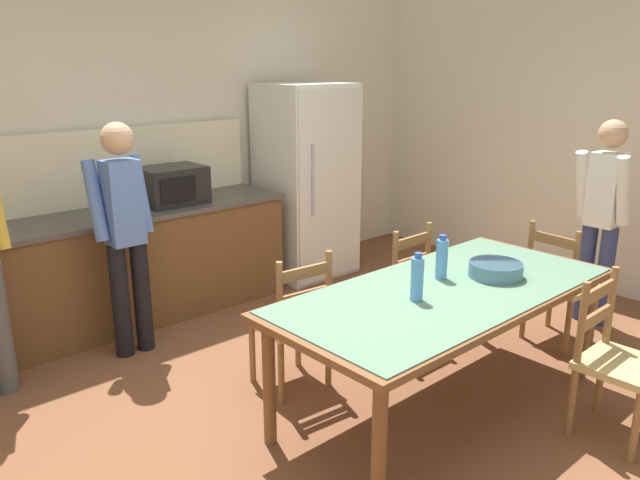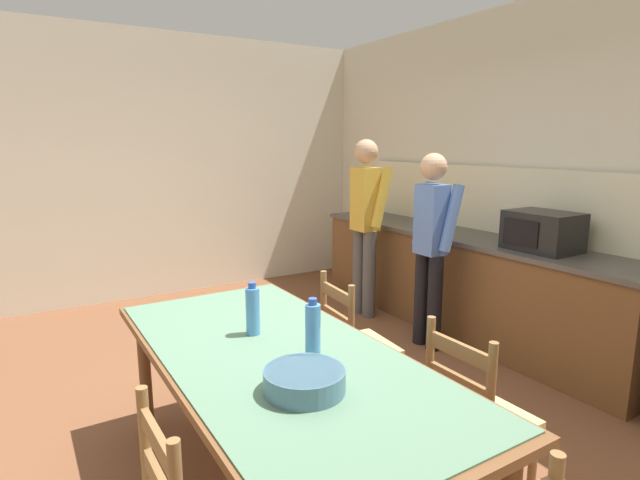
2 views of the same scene
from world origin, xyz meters
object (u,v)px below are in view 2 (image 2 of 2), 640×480
serving_bowl (304,379)px  person_at_sink (366,218)px  bottle_off_centre (313,329)px  microwave (542,231)px  chair_side_far_right (475,417)px  person_at_counter (431,241)px  chair_side_far_left (355,346)px  bottle_near_centre (253,310)px  dining_table (278,367)px

serving_bowl → person_at_sink: person_at_sink is taller
bottle_off_centre → microwave: bearing=102.0°
chair_side_far_right → person_at_counter: person_at_counter is taller
bottle_off_centre → chair_side_far_left: bearing=132.4°
bottle_near_centre → bottle_off_centre: size_ratio=1.00×
bottle_off_centre → serving_bowl: bottle_off_centre is taller
chair_side_far_left → person_at_counter: size_ratio=0.56×
chair_side_far_left → serving_bowl: bearing=140.5°
chair_side_far_right → chair_side_far_left: bearing=-0.2°
dining_table → bottle_near_centre: bottle_near_centre is taller
bottle_near_centre → person_at_counter: 2.08m
bottle_off_centre → person_at_sink: size_ratio=0.15×
chair_side_far_right → person_at_counter: size_ratio=0.56×
person_at_sink → chair_side_far_right: bearing=-115.1°
serving_bowl → microwave: bearing=106.9°
person_at_sink → dining_table: bearing=-134.6°
bottle_off_centre → bottle_near_centre: bearing=-161.3°
microwave → person_at_counter: (-0.65, -0.52, -0.13)m
bottle_near_centre → serving_bowl: bottle_near_centre is taller
bottle_off_centre → person_at_counter: person_at_counter is taller
bottle_near_centre → microwave: bearing=92.7°
bottle_near_centre → serving_bowl: bearing=-6.1°
bottle_near_centre → chair_side_far_right: bearing=46.7°
dining_table → serving_bowl: size_ratio=6.79×
dining_table → microwave: bearing=99.0°
dining_table → chair_side_far_left: bearing=122.3°
bottle_off_centre → serving_bowl: (0.27, -0.20, -0.07)m
microwave → bottle_near_centre: size_ratio=1.85×
bottle_near_centre → person_at_sink: size_ratio=0.15×
dining_table → chair_side_far_left: chair_side_far_left is taller
chair_side_far_left → person_at_counter: 1.35m
chair_side_far_left → chair_side_far_right: 0.98m
bottle_off_centre → person_at_counter: size_ratio=0.17×
microwave → bottle_near_centre: microwave is taller
bottle_off_centre → serving_bowl: bearing=-35.9°
serving_bowl → person_at_counter: bearing=125.4°
chair_side_far_left → person_at_counter: bearing=-59.7°
chair_side_far_left → person_at_sink: bearing=-33.2°
dining_table → bottle_off_centre: (0.11, 0.13, 0.20)m
microwave → serving_bowl: size_ratio=1.56×
chair_side_far_left → person_at_counter: (-0.54, 1.14, 0.48)m
dining_table → person_at_sink: (-1.98, 1.95, 0.29)m
bottle_near_centre → person_at_sink: (-1.71, 1.95, 0.09)m
microwave → serving_bowl: 2.64m
chair_side_far_right → person_at_counter: (-1.52, 1.13, 0.48)m
microwave → bottle_off_centre: size_ratio=1.85×
chair_side_far_left → person_at_sink: (-1.48, 1.16, 0.54)m
dining_table → bottle_off_centre: bearing=49.6°
bottle_near_centre → person_at_sink: bearing=131.2°
microwave → person_at_sink: size_ratio=0.29×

